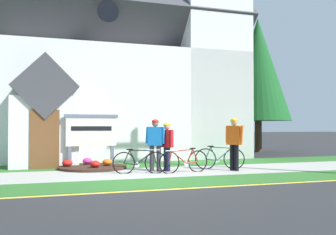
{
  "coord_description": "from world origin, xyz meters",
  "views": [
    {
      "loc": [
        -2.78,
        -10.22,
        1.52
      ],
      "look_at": [
        1.62,
        3.5,
        1.84
      ],
      "focal_mm": 40.67,
      "sensor_mm": 36.0,
      "label": 1
    }
  ],
  "objects_px": {
    "bicycle_yellow": "(184,161)",
    "roadside_conifer": "(258,70)",
    "bicycle_black": "(220,158)",
    "cyclist_in_yellow_jersey": "(155,141)",
    "cyclist_in_red_jersey": "(234,139)",
    "church_sign": "(91,132)",
    "bicycle_silver": "(140,162)",
    "cyclist_in_white_jersey": "(167,143)"
  },
  "relations": [
    {
      "from": "cyclist_in_white_jersey",
      "to": "cyclist_in_red_jersey",
      "type": "bearing_deg",
      "value": -14.67
    },
    {
      "from": "bicycle_black",
      "to": "bicycle_silver",
      "type": "relative_size",
      "value": 0.97
    },
    {
      "from": "bicycle_silver",
      "to": "bicycle_yellow",
      "type": "relative_size",
      "value": 0.97
    },
    {
      "from": "cyclist_in_white_jersey",
      "to": "roadside_conifer",
      "type": "xyz_separation_m",
      "value": [
        7.97,
        7.41,
        3.89
      ]
    },
    {
      "from": "cyclist_in_red_jersey",
      "to": "roadside_conifer",
      "type": "bearing_deg",
      "value": 54.16
    },
    {
      "from": "bicycle_silver",
      "to": "cyclist_in_yellow_jersey",
      "type": "height_order",
      "value": "cyclist_in_yellow_jersey"
    },
    {
      "from": "cyclist_in_yellow_jersey",
      "to": "roadside_conifer",
      "type": "distance_m",
      "value": 11.73
    },
    {
      "from": "roadside_conifer",
      "to": "bicycle_black",
      "type": "bearing_deg",
      "value": -129.36
    },
    {
      "from": "bicycle_black",
      "to": "cyclist_in_yellow_jersey",
      "type": "xyz_separation_m",
      "value": [
        -2.37,
        -0.0,
        0.65
      ]
    },
    {
      "from": "church_sign",
      "to": "cyclist_in_white_jersey",
      "type": "height_order",
      "value": "church_sign"
    },
    {
      "from": "cyclist_in_yellow_jersey",
      "to": "cyclist_in_red_jersey",
      "type": "bearing_deg",
      "value": -14.83
    },
    {
      "from": "bicycle_silver",
      "to": "bicycle_black",
      "type": "bearing_deg",
      "value": 8.16
    },
    {
      "from": "bicycle_silver",
      "to": "bicycle_yellow",
      "type": "bearing_deg",
      "value": -8.15
    },
    {
      "from": "bicycle_black",
      "to": "cyclist_in_red_jersey",
      "type": "xyz_separation_m",
      "value": [
        0.22,
        -0.69,
        0.68
      ]
    },
    {
      "from": "church_sign",
      "to": "bicycle_black",
      "type": "xyz_separation_m",
      "value": [
        4.28,
        -1.8,
        -0.9
      ]
    },
    {
      "from": "cyclist_in_yellow_jersey",
      "to": "roadside_conifer",
      "type": "bearing_deg",
      "value": 41.15
    },
    {
      "from": "church_sign",
      "to": "cyclist_in_yellow_jersey",
      "type": "bearing_deg",
      "value": -43.39
    },
    {
      "from": "roadside_conifer",
      "to": "church_sign",
      "type": "bearing_deg",
      "value": -151.84
    },
    {
      "from": "cyclist_in_yellow_jersey",
      "to": "cyclist_in_white_jersey",
      "type": "xyz_separation_m",
      "value": [
        0.38,
        -0.11,
        -0.09
      ]
    },
    {
      "from": "roadside_conifer",
      "to": "cyclist_in_yellow_jersey",
      "type": "bearing_deg",
      "value": -138.85
    },
    {
      "from": "cyclist_in_yellow_jersey",
      "to": "roadside_conifer",
      "type": "relative_size",
      "value": 0.22
    },
    {
      "from": "bicycle_black",
      "to": "roadside_conifer",
      "type": "bearing_deg",
      "value": 50.64
    },
    {
      "from": "bicycle_yellow",
      "to": "bicycle_black",
      "type": "bearing_deg",
      "value": 21.98
    },
    {
      "from": "church_sign",
      "to": "bicycle_black",
      "type": "bearing_deg",
      "value": -22.83
    },
    {
      "from": "church_sign",
      "to": "bicycle_yellow",
      "type": "xyz_separation_m",
      "value": [
        2.7,
        -2.44,
        -0.91
      ]
    },
    {
      "from": "bicycle_yellow",
      "to": "roadside_conifer",
      "type": "bearing_deg",
      "value": 46.38
    },
    {
      "from": "cyclist_in_white_jersey",
      "to": "roadside_conifer",
      "type": "bearing_deg",
      "value": 42.89
    },
    {
      "from": "bicycle_yellow",
      "to": "roadside_conifer",
      "type": "height_order",
      "value": "roadside_conifer"
    },
    {
      "from": "bicycle_silver",
      "to": "cyclist_in_yellow_jersey",
      "type": "relative_size",
      "value": 0.98
    },
    {
      "from": "bicycle_yellow",
      "to": "cyclist_in_yellow_jersey",
      "type": "distance_m",
      "value": 1.21
    },
    {
      "from": "church_sign",
      "to": "bicycle_yellow",
      "type": "relative_size",
      "value": 1.11
    },
    {
      "from": "bicycle_black",
      "to": "bicycle_yellow",
      "type": "height_order",
      "value": "bicycle_black"
    },
    {
      "from": "bicycle_silver",
      "to": "church_sign",
      "type": "bearing_deg",
      "value": 119.65
    },
    {
      "from": "cyclist_in_red_jersey",
      "to": "bicycle_yellow",
      "type": "bearing_deg",
      "value": 178.31
    },
    {
      "from": "bicycle_silver",
      "to": "cyclist_in_red_jersey",
      "type": "bearing_deg",
      "value": -4.57
    },
    {
      "from": "roadside_conifer",
      "to": "cyclist_in_red_jersey",
      "type": "bearing_deg",
      "value": -125.84
    },
    {
      "from": "bicycle_black",
      "to": "cyclist_in_red_jersey",
      "type": "relative_size",
      "value": 0.93
    },
    {
      "from": "bicycle_black",
      "to": "cyclist_in_white_jersey",
      "type": "height_order",
      "value": "cyclist_in_white_jersey"
    },
    {
      "from": "bicycle_silver",
      "to": "bicycle_yellow",
      "type": "height_order",
      "value": "bicycle_yellow"
    },
    {
      "from": "bicycle_black",
      "to": "cyclist_in_red_jersey",
      "type": "bearing_deg",
      "value": -72.52
    },
    {
      "from": "bicycle_yellow",
      "to": "cyclist_in_white_jersey",
      "type": "distance_m",
      "value": 0.88
    },
    {
      "from": "bicycle_yellow",
      "to": "cyclist_in_white_jersey",
      "type": "relative_size",
      "value": 1.08
    }
  ]
}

